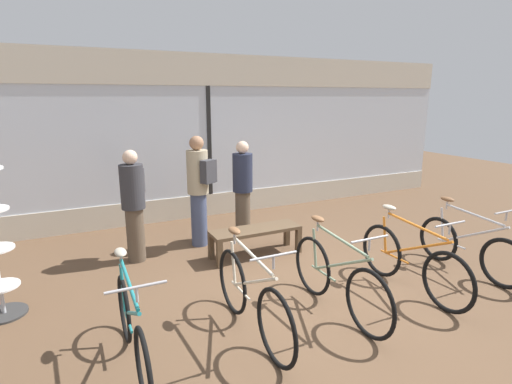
{
  "coord_description": "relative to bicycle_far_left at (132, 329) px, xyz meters",
  "views": [
    {
      "loc": [
        -2.64,
        -3.86,
        2.4
      ],
      "look_at": [
        0.0,
        1.57,
        0.95
      ],
      "focal_mm": 28.0,
      "sensor_mm": 36.0,
      "label": 1
    }
  ],
  "objects": [
    {
      "name": "bicycle_center",
      "position": [
        2.23,
        -0.02,
        0.02
      ],
      "size": [
        0.46,
        1.76,
        1.05
      ],
      "color": "black",
      "rests_on": "ground_plane"
    },
    {
      "name": "ground_plane",
      "position": [
        2.25,
        0.54,
        -0.39
      ],
      "size": [
        24.0,
        24.0,
        0.0
      ],
      "primitive_type": "plane",
      "color": "brown"
    },
    {
      "name": "customer_near_rack",
      "position": [
        2.31,
        2.75,
        0.49
      ],
      "size": [
        0.47,
        0.47,
        1.68
      ],
      "color": "brown",
      "rests_on": "ground_plane"
    },
    {
      "name": "customer_mid_floor",
      "position": [
        0.46,
        2.51,
        0.51
      ],
      "size": [
        0.45,
        0.55,
        1.67
      ],
      "color": "brown",
      "rests_on": "ground_plane"
    },
    {
      "name": "bicycle_far_left",
      "position": [
        0.0,
        0.0,
        0.0
      ],
      "size": [
        0.46,
        1.69,
        1.02
      ],
      "color": "black",
      "rests_on": "ground_plane"
    },
    {
      "name": "bicycle_far_right",
      "position": [
        4.51,
        0.06,
        -0.02
      ],
      "size": [
        0.46,
        1.66,
        1.01
      ],
      "color": "black",
      "rests_on": "ground_plane"
    },
    {
      "name": "bicycle_right",
      "position": [
        3.37,
        -0.01,
        0.01
      ],
      "size": [
        0.46,
        1.77,
        1.04
      ],
      "color": "black",
      "rests_on": "ground_plane"
    },
    {
      "name": "bicycle_left",
      "position": [
        1.18,
        0.02,
        0.02
      ],
      "size": [
        0.46,
        1.76,
        1.05
      ],
      "color": "black",
      "rests_on": "ground_plane"
    },
    {
      "name": "shop_back_wall",
      "position": [
        2.25,
        4.26,
        1.25
      ],
      "size": [
        12.0,
        0.08,
        3.2
      ],
      "color": "beige",
      "rests_on": "ground_plane"
    },
    {
      "name": "customer_by_window",
      "position": [
        1.51,
        2.69,
        0.59
      ],
      "size": [
        0.48,
        0.56,
        1.8
      ],
      "color": "#424C6B",
      "rests_on": "ground_plane"
    },
    {
      "name": "display_bench",
      "position": [
        2.13,
        1.88,
        -0.03
      ],
      "size": [
        1.4,
        0.44,
        0.44
      ],
      "color": "brown",
      "rests_on": "ground_plane"
    }
  ]
}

